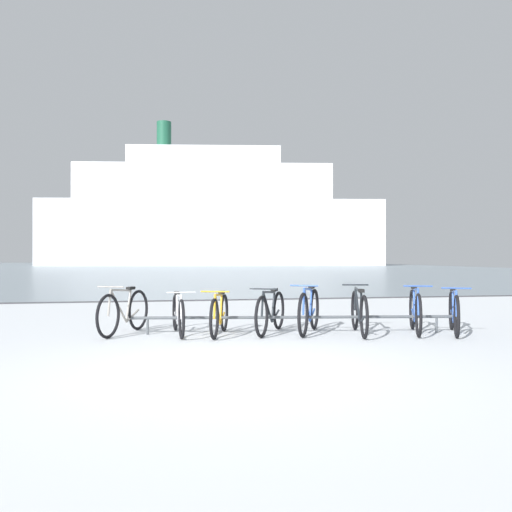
% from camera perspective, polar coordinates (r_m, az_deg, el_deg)
% --- Properties ---
extents(ground, '(80.00, 132.00, 0.08)m').
position_cam_1_polar(ground, '(60.04, -9.92, -1.36)').
color(ground, silver).
extents(bike_rack, '(5.41, 0.83, 0.31)m').
position_cam_1_polar(bike_rack, '(9.21, 4.01, -6.52)').
color(bike_rack, '#4C5156').
rests_on(bike_rack, ground).
extents(bicycle_0, '(0.80, 1.61, 0.83)m').
position_cam_1_polar(bicycle_0, '(9.41, -13.78, -5.74)').
color(bicycle_0, black).
rests_on(bicycle_0, ground).
extents(bicycle_1, '(0.46, 1.70, 0.75)m').
position_cam_1_polar(bicycle_1, '(9.17, -8.21, -6.12)').
color(bicycle_1, black).
rests_on(bicycle_1, ground).
extents(bicycle_2, '(0.60, 1.55, 0.76)m').
position_cam_1_polar(bicycle_2, '(9.03, -3.88, -6.18)').
color(bicycle_2, black).
rests_on(bicycle_2, ground).
extents(bicycle_3, '(0.86, 1.57, 0.79)m').
position_cam_1_polar(bicycle_3, '(9.24, 1.55, -5.96)').
color(bicycle_3, black).
rests_on(bicycle_3, ground).
extents(bicycle_4, '(0.84, 1.59, 0.85)m').
position_cam_1_polar(bicycle_4, '(9.29, 5.62, -5.79)').
color(bicycle_4, black).
rests_on(bicycle_4, ground).
extents(bicycle_5, '(0.57, 1.75, 0.82)m').
position_cam_1_polar(bicycle_5, '(9.31, 10.84, -5.85)').
color(bicycle_5, black).
rests_on(bicycle_5, ground).
extents(bicycle_6, '(0.71, 1.62, 0.84)m').
position_cam_1_polar(bicycle_6, '(9.63, 16.47, -5.60)').
color(bicycle_6, black).
rests_on(bicycle_6, ground).
extents(bicycle_7, '(0.82, 1.58, 0.81)m').
position_cam_1_polar(bicycle_7, '(9.77, 20.18, -5.60)').
color(bicycle_7, black).
rests_on(bicycle_7, ground).
extents(ferry_ship, '(50.64, 19.14, 21.64)m').
position_cam_1_polar(ferry_ship, '(82.05, -4.82, 4.09)').
color(ferry_ship, silver).
rests_on(ferry_ship, ground).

